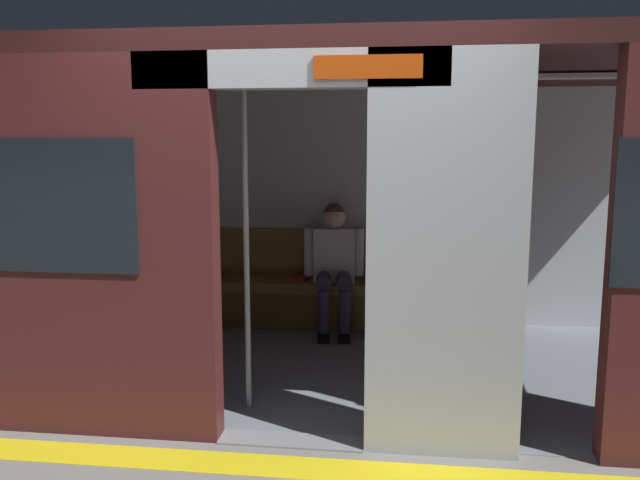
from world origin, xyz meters
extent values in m
plane|color=gray|center=(0.00, 0.00, 0.00)|extent=(60.00, 60.00, 0.00)
cube|color=yellow|center=(0.00, 0.30, 0.00)|extent=(8.00, 0.24, 0.01)
cube|color=#ADAFB5|center=(-0.85, 0.02, 1.10)|extent=(0.85, 0.12, 2.21)
cube|color=black|center=(-0.85, 0.03, 1.37)|extent=(0.47, 0.02, 0.55)
cube|color=black|center=(1.40, 0.09, 1.37)|extent=(1.10, 0.02, 0.76)
cube|color=#ADAFB5|center=(0.00, 0.00, 2.11)|extent=(1.70, 0.16, 0.20)
cube|color=#BF3F0C|center=(-0.42, 0.09, 2.11)|extent=(0.56, 0.02, 0.12)
cube|color=#351515|center=(0.00, -1.35, 2.27)|extent=(6.40, 2.86, 0.12)
cube|color=slate|center=(0.00, -1.35, 0.00)|extent=(6.08, 2.70, 0.01)
cube|color=silver|center=(0.00, -2.70, 1.10)|extent=(6.08, 0.10, 2.21)
cube|color=olive|center=(0.00, -2.64, 0.66)|extent=(3.52, 0.06, 0.45)
cube|color=white|center=(0.00, -1.35, 2.18)|extent=(4.48, 0.16, 0.03)
cube|color=gray|center=(0.00, 0.00, 0.01)|extent=(0.85, 0.19, 0.01)
cube|color=olive|center=(0.00, -2.42, 0.39)|extent=(2.84, 0.44, 0.09)
cube|color=brown|center=(0.00, -2.22, 0.17)|extent=(2.84, 0.04, 0.35)
cube|color=silver|center=(0.01, -2.40, 0.69)|extent=(0.40, 0.26, 0.50)
sphere|color=beige|center=(0.01, -2.40, 1.03)|extent=(0.21, 0.21, 0.21)
sphere|color=brown|center=(0.01, -2.41, 1.07)|extent=(0.19, 0.19, 0.19)
cylinder|color=silver|center=(-0.23, -2.39, 0.72)|extent=(0.08, 0.08, 0.44)
cylinder|color=silver|center=(0.24, -2.34, 0.72)|extent=(0.08, 0.08, 0.44)
cylinder|color=#38334C|center=(-0.10, -2.21, 0.49)|extent=(0.18, 0.41, 0.14)
cylinder|color=#38334C|center=(0.07, -2.19, 0.49)|extent=(0.18, 0.41, 0.14)
cylinder|color=#38334C|center=(-0.12, -2.01, 0.24)|extent=(0.10, 0.10, 0.40)
cylinder|color=#38334C|center=(0.05, -1.99, 0.24)|extent=(0.10, 0.10, 0.40)
cube|color=black|center=(-0.13, -1.96, 0.03)|extent=(0.12, 0.23, 0.06)
cube|color=black|center=(0.05, -1.94, 0.03)|extent=(0.12, 0.23, 0.06)
cube|color=#262D4C|center=(-0.47, -2.44, 0.52)|extent=(0.26, 0.14, 0.17)
cube|color=#1A2035|center=(-0.47, -2.36, 0.51)|extent=(0.02, 0.01, 0.14)
cube|color=#B22D2D|center=(0.33, -2.43, 0.45)|extent=(0.19, 0.25, 0.03)
cylinder|color=silver|center=(0.36, -0.46, 1.09)|extent=(0.04, 0.04, 2.19)
camera|label=1|loc=(-0.61, 3.52, 1.74)|focal=36.59mm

